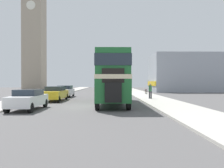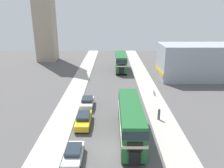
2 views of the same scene
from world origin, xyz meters
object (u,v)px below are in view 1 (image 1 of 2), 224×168
at_px(double_decker_bus, 112,75).
at_px(car_parked_far, 65,91).
at_px(bus_distant, 110,80).
at_px(car_parked_near, 28,99).
at_px(pedestrian_walking, 150,90).
at_px(car_parked_mid, 55,93).
at_px(bicycle_on_pavement, 146,92).
at_px(church_tower, 34,20).

bearing_deg(double_decker_bus, car_parked_far, 124.61).
relative_size(bus_distant, car_parked_far, 2.51).
height_order(car_parked_near, pedestrian_walking, pedestrian_walking).
height_order(double_decker_bus, pedestrian_walking, double_decker_bus).
xyz_separation_m(bus_distant, pedestrian_walking, (4.12, -25.89, -1.39)).
relative_size(car_parked_mid, pedestrian_walking, 2.87).
distance_m(pedestrian_walking, bicycle_on_pavement, 9.02).
height_order(car_parked_mid, church_tower, church_tower).
bearing_deg(car_parked_mid, car_parked_far, 91.26).
height_order(double_decker_bus, bicycle_on_pavement, double_decker_bus).
distance_m(pedestrian_walking, church_tower, 48.59).
distance_m(car_parked_near, bicycle_on_pavement, 20.54).
bearing_deg(car_parked_mid, church_tower, 111.52).
relative_size(car_parked_far, pedestrian_walking, 2.46).
relative_size(double_decker_bus, bus_distant, 1.08).
bearing_deg(double_decker_bus, bicycle_on_pavement, 68.21).
bearing_deg(double_decker_bus, church_tower, 116.75).
distance_m(double_decker_bus, bus_distant, 30.07).
xyz_separation_m(bus_distant, bicycle_on_pavement, (5.18, -16.96, -1.95)).
bearing_deg(pedestrian_walking, bicycle_on_pavement, 83.22).
bearing_deg(church_tower, bicycle_on_pavement, -47.38).
bearing_deg(car_parked_near, bus_distant, 80.26).
bearing_deg(church_tower, bus_distant, -28.72).
bearing_deg(car_parked_mid, bicycle_on_pavement, 42.90).
bearing_deg(bus_distant, pedestrian_walking, -80.97).
xyz_separation_m(bus_distant, church_tower, (-21.02, 11.52, 16.77)).
bearing_deg(car_parked_mid, double_decker_bus, -27.15).
distance_m(double_decker_bus, church_tower, 49.48).
height_order(car_parked_near, bicycle_on_pavement, car_parked_near).
bearing_deg(double_decker_bus, pedestrian_walking, 44.97).
relative_size(pedestrian_walking, bicycle_on_pavement, 0.92).
bearing_deg(church_tower, car_parked_mid, -68.48).
xyz_separation_m(car_parked_near, church_tower, (-15.14, 45.78, 18.47)).
bearing_deg(church_tower, car_parked_far, -65.47).
bearing_deg(church_tower, pedestrian_walking, -56.10).
distance_m(bus_distant, pedestrian_walking, 26.26).
bearing_deg(car_parked_near, double_decker_bus, 35.75).
xyz_separation_m(car_parked_mid, church_tower, (-15.24, 38.66, 18.43)).
relative_size(double_decker_bus, bicycle_on_pavement, 6.15).
bearing_deg(car_parked_far, double_decker_bus, -55.39).
bearing_deg(car_parked_far, car_parked_mid, -88.74).
bearing_deg(pedestrian_walking, car_parked_far, 156.85).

